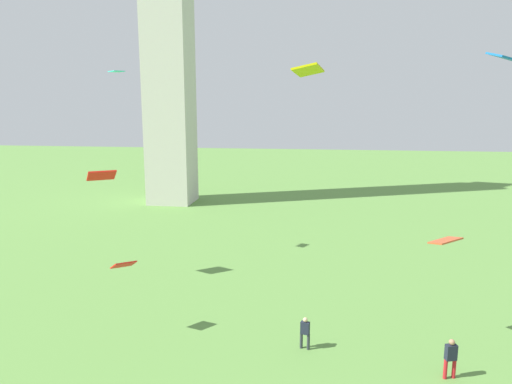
{
  "coord_description": "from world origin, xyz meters",
  "views": [
    {
      "loc": [
        -0.36,
        -0.58,
        11.41
      ],
      "look_at": [
        -2.89,
        17.73,
        7.93
      ],
      "focal_mm": 32.81,
      "sensor_mm": 36.0,
      "label": 1
    }
  ],
  "objects_px": {
    "person_2": "(305,331)",
    "kite_flying_1": "(102,175)",
    "kite_flying_0": "(508,58)",
    "kite_flying_4": "(117,71)",
    "kite_flying_3": "(308,70)",
    "person_0": "(451,356)",
    "kite_flying_5": "(445,241)",
    "kite_flying_2": "(124,265)"
  },
  "relations": [
    {
      "from": "kite_flying_0",
      "to": "kite_flying_3",
      "type": "distance_m",
      "value": 13.94
    },
    {
      "from": "kite_flying_3",
      "to": "kite_flying_4",
      "type": "height_order",
      "value": "kite_flying_4"
    },
    {
      "from": "kite_flying_0",
      "to": "person_2",
      "type": "bearing_deg",
      "value": 0.18
    },
    {
      "from": "person_2",
      "to": "kite_flying_4",
      "type": "distance_m",
      "value": 21.7
    },
    {
      "from": "kite_flying_4",
      "to": "person_0",
      "type": "bearing_deg",
      "value": -96.62
    },
    {
      "from": "person_2",
      "to": "kite_flying_1",
      "type": "relative_size",
      "value": 0.79
    },
    {
      "from": "kite_flying_2",
      "to": "kite_flying_4",
      "type": "relative_size",
      "value": 1.08
    },
    {
      "from": "kite_flying_1",
      "to": "kite_flying_3",
      "type": "xyz_separation_m",
      "value": [
        13.25,
        -13.6,
        5.4
      ]
    },
    {
      "from": "kite_flying_4",
      "to": "kite_flying_5",
      "type": "relative_size",
      "value": 0.73
    },
    {
      "from": "person_2",
      "to": "person_0",
      "type": "bearing_deg",
      "value": -179.6
    },
    {
      "from": "person_0",
      "to": "kite_flying_5",
      "type": "height_order",
      "value": "kite_flying_5"
    },
    {
      "from": "person_2",
      "to": "kite_flying_5",
      "type": "height_order",
      "value": "kite_flying_5"
    },
    {
      "from": "kite_flying_1",
      "to": "kite_flying_4",
      "type": "distance_m",
      "value": 7.81
    },
    {
      "from": "kite_flying_2",
      "to": "kite_flying_5",
      "type": "relative_size",
      "value": 0.79
    },
    {
      "from": "kite_flying_1",
      "to": "person_2",
      "type": "bearing_deg",
      "value": -63.83
    },
    {
      "from": "person_0",
      "to": "kite_flying_5",
      "type": "distance_m",
      "value": 5.22
    },
    {
      "from": "kite_flying_3",
      "to": "person_2",
      "type": "bearing_deg",
      "value": 12.67
    },
    {
      "from": "person_2",
      "to": "kite_flying_0",
      "type": "relative_size",
      "value": 0.81
    },
    {
      "from": "person_2",
      "to": "kite_flying_3",
      "type": "height_order",
      "value": "kite_flying_3"
    },
    {
      "from": "kite_flying_0",
      "to": "person_0",
      "type": "bearing_deg",
      "value": 37.85
    },
    {
      "from": "kite_flying_4",
      "to": "kite_flying_5",
      "type": "bearing_deg",
      "value": -89.2
    },
    {
      "from": "kite_flying_3",
      "to": "kite_flying_4",
      "type": "xyz_separation_m",
      "value": [
        -13.68,
        17.66,
        1.26
      ]
    },
    {
      "from": "kite_flying_0",
      "to": "kite_flying_2",
      "type": "bearing_deg",
      "value": -11.05
    },
    {
      "from": "kite_flying_0",
      "to": "kite_flying_4",
      "type": "distance_m",
      "value": 23.95
    },
    {
      "from": "kite_flying_4",
      "to": "person_2",
      "type": "bearing_deg",
      "value": -103.1
    },
    {
      "from": "kite_flying_0",
      "to": "kite_flying_3",
      "type": "xyz_separation_m",
      "value": [
        -9.16,
        -10.44,
        -1.18
      ]
    },
    {
      "from": "kite_flying_3",
      "to": "kite_flying_5",
      "type": "xyz_separation_m",
      "value": [
        6.34,
        8.15,
        -7.27
      ]
    },
    {
      "from": "kite_flying_0",
      "to": "kite_flying_5",
      "type": "relative_size",
      "value": 1.22
    },
    {
      "from": "kite_flying_1",
      "to": "kite_flying_4",
      "type": "height_order",
      "value": "kite_flying_4"
    },
    {
      "from": "kite_flying_4",
      "to": "kite_flying_0",
      "type": "bearing_deg",
      "value": -81.34
    },
    {
      "from": "person_2",
      "to": "kite_flying_5",
      "type": "bearing_deg",
      "value": -150.83
    },
    {
      "from": "person_2",
      "to": "kite_flying_0",
      "type": "distance_m",
      "value": 16.15
    },
    {
      "from": "kite_flying_0",
      "to": "kite_flying_4",
      "type": "xyz_separation_m",
      "value": [
        -22.84,
        7.22,
        0.08
      ]
    },
    {
      "from": "kite_flying_1",
      "to": "kite_flying_5",
      "type": "height_order",
      "value": "kite_flying_1"
    },
    {
      "from": "person_2",
      "to": "kite_flying_2",
      "type": "bearing_deg",
      "value": 14.0
    },
    {
      "from": "kite_flying_1",
      "to": "kite_flying_5",
      "type": "bearing_deg",
      "value": -51.14
    },
    {
      "from": "kite_flying_1",
      "to": "kite_flying_5",
      "type": "distance_m",
      "value": 20.42
    },
    {
      "from": "kite_flying_0",
      "to": "kite_flying_2",
      "type": "xyz_separation_m",
      "value": [
        -18.13,
        -3.76,
        -9.86
      ]
    },
    {
      "from": "kite_flying_3",
      "to": "kite_flying_4",
      "type": "distance_m",
      "value": 22.37
    },
    {
      "from": "person_2",
      "to": "kite_flying_1",
      "type": "xyz_separation_m",
      "value": [
        -13.17,
        7.07,
        6.08
      ]
    },
    {
      "from": "person_2",
      "to": "kite_flying_4",
      "type": "height_order",
      "value": "kite_flying_4"
    },
    {
      "from": "kite_flying_1",
      "to": "kite_flying_2",
      "type": "relative_size",
      "value": 1.58
    }
  ]
}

